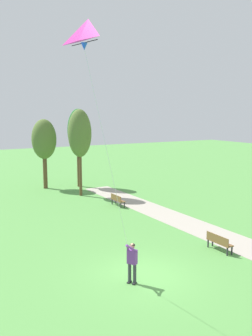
{
  "coord_description": "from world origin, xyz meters",
  "views": [
    {
      "loc": [
        -7.88,
        -12.36,
        6.99
      ],
      "look_at": [
        -0.38,
        0.81,
        4.67
      ],
      "focal_mm": 38.13,
      "sensor_mm": 36.0,
      "label": 1
    }
  ],
  "objects_px": {
    "tree_treeline_left": "(78,132)",
    "flying_kite": "(88,37)",
    "park_bench_near_walkway": "(219,241)",
    "park_bench_far_walkway": "(117,200)",
    "person_kite_flyer": "(132,259)",
    "tree_treeline_right": "(80,134)",
    "tree_lakeside_far": "(44,140)"
  },
  "relations": [
    {
      "from": "tree_treeline_left",
      "to": "flying_kite",
      "type": "bearing_deg",
      "value": -111.12
    },
    {
      "from": "park_bench_near_walkway",
      "to": "park_bench_far_walkway",
      "type": "xyz_separation_m",
      "value": [
        -0.26,
        10.5,
        0.0
      ]
    },
    {
      "from": "person_kite_flyer",
      "to": "tree_treeline_left",
      "type": "relative_size",
      "value": 0.25
    },
    {
      "from": "person_kite_flyer",
      "to": "tree_treeline_right",
      "type": "height_order",
      "value": "tree_treeline_right"
    },
    {
      "from": "tree_treeline_right",
      "to": "park_bench_near_walkway",
      "type": "bearing_deg",
      "value": -85.09
    },
    {
      "from": "flying_kite",
      "to": "tree_treeline_left",
      "type": "relative_size",
      "value": 1.08
    },
    {
      "from": "person_kite_flyer",
      "to": "park_bench_far_walkway",
      "type": "bearing_deg",
      "value": 64.47
    },
    {
      "from": "tree_treeline_left",
      "to": "tree_treeline_right",
      "type": "bearing_deg",
      "value": -110.14
    },
    {
      "from": "park_bench_near_walkway",
      "to": "tree_treeline_left",
      "type": "height_order",
      "value": "tree_treeline_left"
    },
    {
      "from": "person_kite_flyer",
      "to": "tree_treeline_right",
      "type": "relative_size",
      "value": 0.25
    },
    {
      "from": "tree_treeline_left",
      "to": "tree_lakeside_far",
      "type": "bearing_deg",
      "value": 166.09
    },
    {
      "from": "tree_treeline_left",
      "to": "tree_lakeside_far",
      "type": "distance_m",
      "value": 3.26
    },
    {
      "from": "park_bench_far_walkway",
      "to": "tree_treeline_left",
      "type": "relative_size",
      "value": 0.2
    },
    {
      "from": "park_bench_near_walkway",
      "to": "tree_treeline_left",
      "type": "xyz_separation_m",
      "value": [
        0.06,
        18.89,
        4.76
      ]
    },
    {
      "from": "flying_kite",
      "to": "tree_treeline_left",
      "type": "xyz_separation_m",
      "value": [
        8.22,
        21.29,
        -4.03
      ]
    },
    {
      "from": "park_bench_far_walkway",
      "to": "tree_lakeside_far",
      "type": "xyz_separation_m",
      "value": [
        -2.77,
        9.16,
        4.05
      ]
    },
    {
      "from": "park_bench_far_walkway",
      "to": "tree_treeline_left",
      "type": "xyz_separation_m",
      "value": [
        0.31,
        8.4,
        4.76
      ]
    },
    {
      "from": "park_bench_near_walkway",
      "to": "tree_treeline_left",
      "type": "relative_size",
      "value": 0.2
    },
    {
      "from": "park_bench_near_walkway",
      "to": "tree_treeline_right",
      "type": "height_order",
      "value": "tree_treeline_right"
    },
    {
      "from": "flying_kite",
      "to": "park_bench_far_walkway",
      "type": "height_order",
      "value": "flying_kite"
    },
    {
      "from": "park_bench_near_walkway",
      "to": "tree_treeline_left",
      "type": "distance_m",
      "value": 19.48
    },
    {
      "from": "tree_lakeside_far",
      "to": "person_kite_flyer",
      "type": "bearing_deg",
      "value": -97.35
    },
    {
      "from": "tree_treeline_right",
      "to": "tree_treeline_left",
      "type": "height_order",
      "value": "tree_treeline_left"
    },
    {
      "from": "flying_kite",
      "to": "park_bench_near_walkway",
      "type": "relative_size",
      "value": 5.34
    },
    {
      "from": "person_kite_flyer",
      "to": "park_bench_near_walkway",
      "type": "relative_size",
      "value": 1.21
    },
    {
      "from": "person_kite_flyer",
      "to": "tree_treeline_left",
      "type": "height_order",
      "value": "tree_treeline_left"
    },
    {
      "from": "person_kite_flyer",
      "to": "park_bench_near_walkway",
      "type": "xyz_separation_m",
      "value": [
        5.67,
        0.84,
        -0.54
      ]
    },
    {
      "from": "tree_treeline_right",
      "to": "tree_lakeside_far",
      "type": "bearing_deg",
      "value": 111.07
    },
    {
      "from": "park_bench_far_walkway",
      "to": "park_bench_near_walkway",
      "type": "bearing_deg",
      "value": -88.6
    },
    {
      "from": "flying_kite",
      "to": "tree_treeline_left",
      "type": "bearing_deg",
      "value": 68.88
    },
    {
      "from": "tree_treeline_left",
      "to": "tree_lakeside_far",
      "type": "xyz_separation_m",
      "value": [
        -3.09,
        0.76,
        -0.72
      ]
    },
    {
      "from": "flying_kite",
      "to": "park_bench_far_walkway",
      "type": "distance_m",
      "value": 17.49
    }
  ]
}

